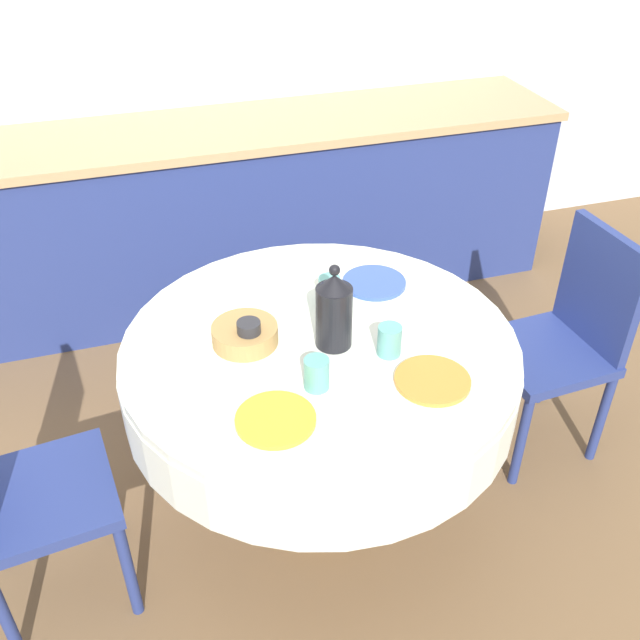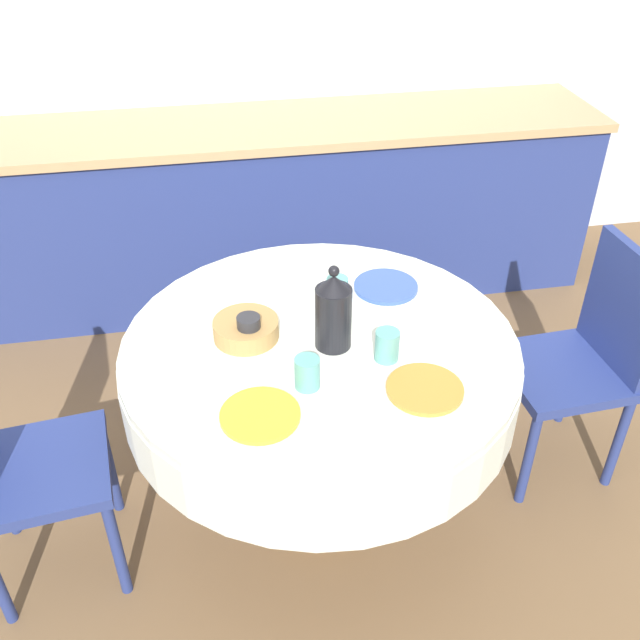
% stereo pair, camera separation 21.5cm
% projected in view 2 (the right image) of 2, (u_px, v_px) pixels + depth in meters
% --- Properties ---
extents(ground_plane, '(12.00, 12.00, 0.00)m').
position_uv_depth(ground_plane, '(320.00, 498.00, 2.62)').
color(ground_plane, brown).
extents(wall_back, '(7.00, 0.05, 2.60)m').
position_uv_depth(wall_back, '(250.00, 12.00, 3.34)').
color(wall_back, silver).
rests_on(wall_back, ground_plane).
extents(kitchen_counter, '(3.24, 0.64, 0.89)m').
position_uv_depth(kitchen_counter, '(267.00, 209.00, 3.56)').
color(kitchen_counter, navy).
rests_on(kitchen_counter, ground_plane).
extents(dining_table, '(1.24, 1.24, 0.73)m').
position_uv_depth(dining_table, '(320.00, 372.00, 2.28)').
color(dining_table, brown).
rests_on(dining_table, ground_plane).
extents(chair_left, '(0.42, 0.42, 0.90)m').
position_uv_depth(chair_left, '(584.00, 353.00, 2.52)').
color(chair_left, navy).
rests_on(chair_left, ground_plane).
extents(chair_right, '(0.44, 0.44, 0.90)m').
position_uv_depth(chair_right, '(9.00, 460.00, 2.10)').
color(chair_right, navy).
rests_on(chair_right, ground_plane).
extents(plate_near_left, '(0.22, 0.22, 0.01)m').
position_uv_depth(plate_near_left, '(260.00, 415.00, 1.92)').
color(plate_near_left, yellow).
rests_on(plate_near_left, dining_table).
extents(cup_near_left, '(0.07, 0.07, 0.10)m').
position_uv_depth(cup_near_left, '(307.00, 373.00, 2.00)').
color(cup_near_left, '#5BA39E').
rests_on(cup_near_left, dining_table).
extents(plate_near_right, '(0.22, 0.22, 0.01)m').
position_uv_depth(plate_near_right, '(425.00, 389.00, 2.01)').
color(plate_near_right, orange).
rests_on(plate_near_right, dining_table).
extents(cup_near_right, '(0.07, 0.07, 0.10)m').
position_uv_depth(cup_near_right, '(387.00, 346.00, 2.10)').
color(cup_near_right, '#5BA39E').
rests_on(cup_near_right, dining_table).
extents(plate_far_left, '(0.22, 0.22, 0.01)m').
position_uv_depth(plate_far_left, '(211.00, 315.00, 2.31)').
color(plate_far_left, white).
rests_on(plate_far_left, dining_table).
extents(cup_far_left, '(0.07, 0.07, 0.10)m').
position_uv_depth(cup_far_left, '(249.00, 330.00, 2.17)').
color(cup_far_left, '#28282D').
rests_on(cup_far_left, dining_table).
extents(plate_far_right, '(0.22, 0.22, 0.01)m').
position_uv_depth(plate_far_right, '(386.00, 287.00, 2.45)').
color(plate_far_right, '#3856AD').
rests_on(plate_far_right, dining_table).
extents(cup_far_right, '(0.07, 0.07, 0.10)m').
position_uv_depth(cup_far_right, '(337.00, 291.00, 2.35)').
color(cup_far_right, '#5BA39E').
rests_on(cup_far_right, dining_table).
extents(coffee_carafe, '(0.11, 0.11, 0.28)m').
position_uv_depth(coffee_carafe, '(333.00, 312.00, 2.12)').
color(coffee_carafe, black).
rests_on(coffee_carafe, dining_table).
extents(bread_basket, '(0.20, 0.20, 0.06)m').
position_uv_depth(bread_basket, '(246.00, 329.00, 2.20)').
color(bread_basket, '#AD844C').
rests_on(bread_basket, dining_table).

